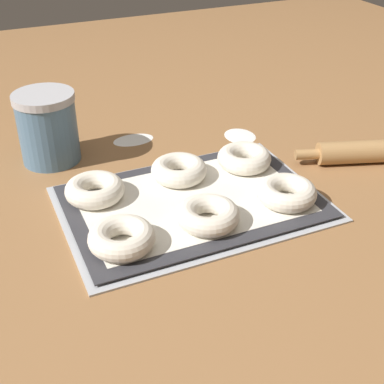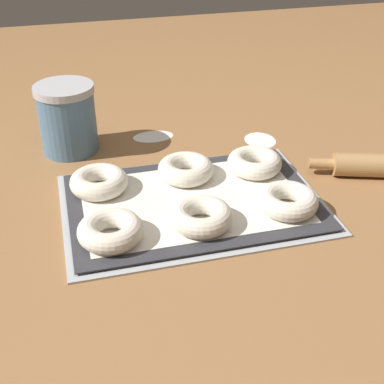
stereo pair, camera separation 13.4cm
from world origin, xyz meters
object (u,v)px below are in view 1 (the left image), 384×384
bagel_front_right (287,193)px  flour_canister (48,127)px  baking_tray (192,203)px  bagel_front_center (208,215)px  bagel_front_left (122,238)px  bagel_back_left (95,190)px  bagel_back_right (244,158)px  bagel_back_center (179,170)px

bagel_front_right → flour_canister: (-0.36, 0.36, 0.05)m
baking_tray → bagel_front_center: 0.08m
bagel_front_left → bagel_back_left: bearing=90.5°
bagel_front_center → bagel_back_left: (-0.16, 0.16, 0.00)m
bagel_front_left → bagel_front_right: (0.32, 0.01, 0.00)m
baking_tray → bagel_front_left: 0.18m
bagel_front_center → flour_canister: flour_canister is taller
bagel_front_left → bagel_front_right: 0.32m
bagel_back_right → flour_canister: size_ratio=0.74×
baking_tray → bagel_front_center: (-0.01, -0.08, 0.03)m
bagel_front_center → bagel_back_center: (0.01, 0.17, 0.00)m
bagel_back_center → bagel_back_right: (0.14, -0.01, 0.00)m
bagel_front_left → bagel_back_left: (-0.00, 0.16, 0.00)m
bagel_front_left → bagel_front_center: size_ratio=1.00×
bagel_back_center → flour_canister: 0.30m
bagel_front_center → flour_canister: 0.42m
bagel_back_right → bagel_back_center: bearing=176.4°
bagel_back_center → baking_tray: bearing=-96.3°
baking_tray → bagel_front_center: bearing=-93.6°
baking_tray → bagel_front_center: size_ratio=4.33×
bagel_front_left → bagel_back_left: 0.16m
bagel_front_right → bagel_back_center: same height
bagel_front_center → bagel_back_right: bearing=45.1°
bagel_front_center → bagel_back_center: bearing=85.0°
bagel_back_center → flour_canister: (-0.21, 0.20, 0.05)m
baking_tray → flour_canister: (-0.20, 0.29, 0.07)m
bagel_front_left → bagel_back_center: (0.17, 0.17, 0.00)m
bagel_back_right → baking_tray: bearing=-153.1°
baking_tray → bagel_back_center: (0.01, 0.09, 0.03)m
bagel_front_right → bagel_back_left: bearing=154.6°
bagel_front_center → bagel_back_right: same height
bagel_front_right → bagel_back_right: same height
bagel_front_left → bagel_front_right: bearing=1.8°
bagel_front_left → flour_canister: size_ratio=0.74×
bagel_front_right → bagel_back_center: 0.22m
bagel_front_center → flour_canister: (-0.20, 0.37, 0.05)m
bagel_front_right → bagel_back_left: same height
baking_tray → bagel_back_center: bearing=83.7°
bagel_front_right → bagel_back_right: (-0.01, 0.15, 0.00)m
bagel_back_left → bagel_back_right: bearing=-0.6°
bagel_front_center → bagel_front_left: bearing=-179.2°
baking_tray → flour_canister: bearing=125.5°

